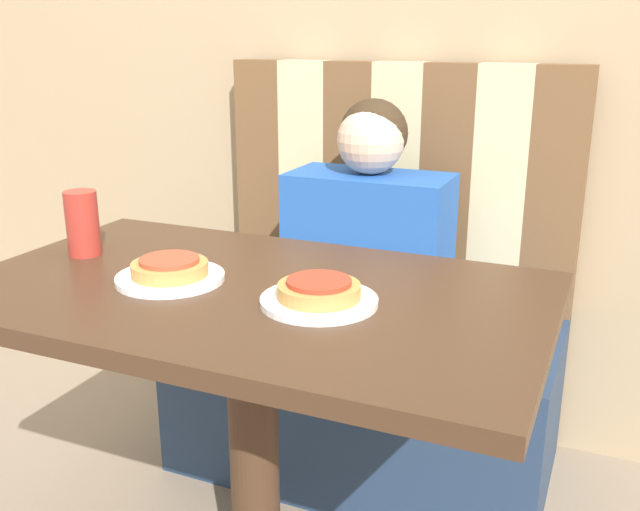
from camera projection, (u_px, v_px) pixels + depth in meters
The scene contains 10 objects.
wall_back at pixel (413, 6), 2.05m from camera, with size 7.00×0.05×2.60m.
booth_seat at pixel (365, 391), 2.07m from camera, with size 1.05×0.57×0.46m.
booth_backrest at pixel (397, 182), 2.12m from camera, with size 1.05×0.08×0.69m.
dining_table at pixel (251, 339), 1.36m from camera, with size 1.10×0.65×0.77m.
person at pixel (369, 224), 1.92m from camera, with size 0.43×0.22×0.61m.
plate_left at pixel (170, 278), 1.36m from camera, with size 0.21×0.21×0.01m.
plate_right at pixel (319, 301), 1.24m from camera, with size 0.21×0.21×0.01m.
pizza_left at pixel (170, 267), 1.35m from camera, with size 0.15×0.15×0.03m.
pizza_right at pixel (319, 289), 1.23m from camera, with size 0.15×0.15×0.03m.
drinking_cup at pixel (82, 223), 1.50m from camera, with size 0.07×0.07×0.14m.
Camera 1 is at (0.62, -1.09, 1.22)m, focal length 40.00 mm.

